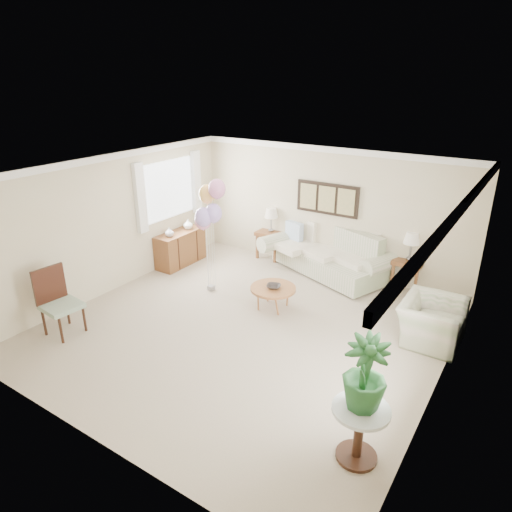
{
  "coord_description": "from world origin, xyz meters",
  "views": [
    {
      "loc": [
        3.73,
        -5.41,
        3.95
      ],
      "look_at": [
        -0.19,
        0.6,
        1.05
      ],
      "focal_mm": 32.0,
      "sensor_mm": 36.0,
      "label": 1
    }
  ],
  "objects_px": {
    "sofa": "(329,255)",
    "coffee_table": "(273,289)",
    "armchair": "(431,321)",
    "accent_chair": "(58,300)",
    "balloon_cluster": "(209,207)"
  },
  "relations": [
    {
      "from": "sofa",
      "to": "coffee_table",
      "type": "distance_m",
      "value": 2.0
    },
    {
      "from": "coffee_table",
      "to": "armchair",
      "type": "bearing_deg",
      "value": 9.7
    },
    {
      "from": "armchair",
      "to": "coffee_table",
      "type": "bearing_deg",
      "value": 99.32
    },
    {
      "from": "sofa",
      "to": "armchair",
      "type": "relative_size",
      "value": 2.92
    },
    {
      "from": "sofa",
      "to": "armchair",
      "type": "xyz_separation_m",
      "value": [
        2.46,
        -1.54,
        -0.06
      ]
    },
    {
      "from": "armchair",
      "to": "accent_chair",
      "type": "xyz_separation_m",
      "value": [
        -5.09,
        -3.01,
        0.24
      ]
    },
    {
      "from": "accent_chair",
      "to": "balloon_cluster",
      "type": "height_order",
      "value": "balloon_cluster"
    },
    {
      "from": "coffee_table",
      "to": "balloon_cluster",
      "type": "relative_size",
      "value": 0.37
    },
    {
      "from": "balloon_cluster",
      "to": "sofa",
      "type": "bearing_deg",
      "value": 53.36
    },
    {
      "from": "sofa",
      "to": "balloon_cluster",
      "type": "relative_size",
      "value": 1.37
    },
    {
      "from": "accent_chair",
      "to": "sofa",
      "type": "bearing_deg",
      "value": 60.02
    },
    {
      "from": "accent_chair",
      "to": "balloon_cluster",
      "type": "distance_m",
      "value": 2.97
    },
    {
      "from": "coffee_table",
      "to": "accent_chair",
      "type": "height_order",
      "value": "accent_chair"
    },
    {
      "from": "sofa",
      "to": "balloon_cluster",
      "type": "xyz_separation_m",
      "value": [
        -1.52,
        -2.04,
        1.29
      ]
    },
    {
      "from": "sofa",
      "to": "accent_chair",
      "type": "distance_m",
      "value": 5.26
    }
  ]
}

